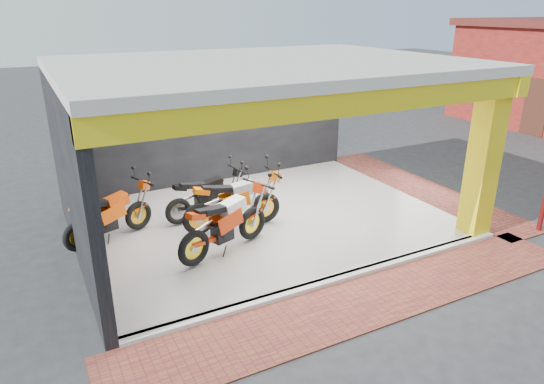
{
  "coord_description": "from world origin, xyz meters",
  "views": [
    {
      "loc": [
        -4.71,
        -7.34,
        4.73
      ],
      "look_at": [
        -0.07,
        1.56,
        0.9
      ],
      "focal_mm": 32.0,
      "sensor_mm": 36.0,
      "label": 1
    }
  ],
  "objects": [
    {
      "name": "floor_kerb",
      "position": [
        0.0,
        -1.02,
        0.05
      ],
      "size": [
        8.0,
        0.2,
        0.1
      ],
      "primitive_type": "cube",
      "color": "white",
      "rests_on": "ground"
    },
    {
      "name": "header_beam_right",
      "position": [
        4.0,
        2.0,
        3.3
      ],
      "size": [
        0.3,
        6.4,
        0.4
      ],
      "primitive_type": "cube",
      "color": "yellow",
      "rests_on": "corner_column"
    },
    {
      "name": "moto_row_c",
      "position": [
        -2.8,
        2.7,
        0.76
      ],
      "size": [
        2.3,
        1.51,
        1.32
      ],
      "primitive_type": null,
      "rotation": [
        0.0,
        0.0,
        0.36
      ],
      "color": "#FF590A",
      "rests_on": "showroom_floor"
    },
    {
      "name": "paver_front",
      "position": [
        0.0,
        -1.8,
        0.01
      ],
      "size": [
        9.0,
        1.4,
        0.03
      ],
      "primitive_type": "cube",
      "color": "brown",
      "rests_on": "ground"
    },
    {
      "name": "moto_row_b",
      "position": [
        -0.6,
        2.68,
        0.74
      ],
      "size": [
        2.16,
        0.99,
        1.27
      ],
      "primitive_type": null,
      "rotation": [
        0.0,
        0.0,
        0.11
      ],
      "color": "black",
      "rests_on": "showroom_floor"
    },
    {
      "name": "header_beam_front",
      "position": [
        0.0,
        -1.0,
        3.3
      ],
      "size": [
        8.4,
        0.3,
        0.4
      ],
      "primitive_type": "cube",
      "color": "yellow",
      "rests_on": "corner_column"
    },
    {
      "name": "corner_column",
      "position": [
        3.75,
        -0.75,
        1.75
      ],
      "size": [
        0.5,
        0.5,
        3.5
      ],
      "primitive_type": "cube",
      "color": "yellow",
      "rests_on": "ground"
    },
    {
      "name": "showroom_floor",
      "position": [
        0.0,
        2.0,
        0.05
      ],
      "size": [
        8.0,
        6.0,
        0.1
      ],
      "primitive_type": "cube",
      "color": "white",
      "rests_on": "ground"
    },
    {
      "name": "ground",
      "position": [
        0.0,
        0.0,
        0.0
      ],
      "size": [
        80.0,
        80.0,
        0.0
      ],
      "primitive_type": "plane",
      "color": "#2D2D30",
      "rests_on": "ground"
    },
    {
      "name": "moto_hero",
      "position": [
        -0.79,
        1.1,
        0.83
      ],
      "size": [
        2.56,
        1.64,
        1.47
      ],
      "primitive_type": null,
      "rotation": [
        0.0,
        0.0,
        0.34
      ],
      "color": "red",
      "rests_on": "showroom_floor"
    },
    {
      "name": "back_wall",
      "position": [
        0.0,
        5.1,
        1.75
      ],
      "size": [
        8.2,
        0.2,
        3.5
      ],
      "primitive_type": "cube",
      "color": "black",
      "rests_on": "ground"
    },
    {
      "name": "showroom_ceiling",
      "position": [
        0.0,
        2.0,
        3.6
      ],
      "size": [
        8.4,
        6.4,
        0.2
      ],
      "primitive_type": "cube",
      "color": "beige",
      "rests_on": "corner_column"
    },
    {
      "name": "left_wall",
      "position": [
        -4.1,
        2.0,
        1.75
      ],
      "size": [
        0.2,
        6.2,
        3.5
      ],
      "primitive_type": "cube",
      "color": "black",
      "rests_on": "ground"
    },
    {
      "name": "paver_right",
      "position": [
        4.8,
        2.0,
        0.01
      ],
      "size": [
        1.4,
        7.0,
        0.03
      ],
      "primitive_type": "cube",
      "color": "brown",
      "rests_on": "ground"
    },
    {
      "name": "moto_row_a",
      "position": [
        -0.17,
        1.72,
        0.83
      ],
      "size": [
        2.44,
        1.03,
        1.46
      ],
      "primitive_type": null,
      "rotation": [
        0.0,
        0.0,
        -0.06
      ],
      "color": "orange",
      "rests_on": "showroom_floor"
    }
  ]
}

